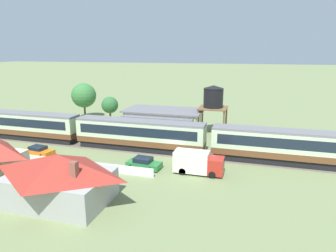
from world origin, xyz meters
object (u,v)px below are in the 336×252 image
Objects in this scene: yard_tree_1 at (84,95)px; yard_tree_0 at (110,105)px; cottage_red_roof_2 at (59,178)px; parked_car_green at (144,163)px; delivery_truck_red at (197,162)px; passenger_train at (141,134)px; station_building at (164,120)px; water_tower at (213,98)px; parked_car_orange at (39,151)px.

yard_tree_0 is at bearing -21.16° from yard_tree_1.
parked_car_green is at bearing 65.43° from cottage_red_roof_2.
delivery_truck_red is at bearing 8.15° from parked_car_green.
station_building is at bearing 89.67° from passenger_train.
delivery_truck_red is (10.83, 10.09, -1.11)m from cottage_red_roof_2.
station_building is at bearing -15.72° from yard_tree_1.
parked_car_green is 0.58× the size of yard_tree_1.
water_tower is at bearing -9.25° from yard_tree_1.
passenger_train is 13.84m from parked_car_orange.
cottage_red_roof_2 reaches higher than parked_car_orange.
yard_tree_0 is (-19.71, 1.59, -2.44)m from water_tower.
water_tower is at bearing -4.62° from yard_tree_0.
station_building is 18.89m from delivery_truck_red.
parked_car_orange is at bearing -179.90° from delivery_truck_red.
delivery_truck_red is 1.08× the size of yard_tree_0.
water_tower is 1.93× the size of parked_car_green.
parked_car_green is 15.06m from parked_car_orange.
delivery_truck_red is at bearing -33.52° from passenger_train.
delivery_truck_red is at bearing -38.19° from yard_tree_1.
station_building is at bearing 118.67° from delivery_truck_red.
cottage_red_roof_2 is (-10.01, -27.53, -3.63)m from water_tower.
cottage_red_roof_2 is at bearing -36.99° from parked_car_orange.
station_building is 9.24m from water_tower.
delivery_truck_red is at bearing -87.30° from water_tower.
yard_tree_0 reaches higher than passenger_train.
yard_tree_0 reaches higher than station_building.
parked_car_orange is at bearing -153.71° from passenger_train.
water_tower is 1.90× the size of parked_car_orange.
passenger_train is at bearing 118.50° from parked_car_green.
water_tower reaches higher than parked_car_orange.
station_building is 1.84× the size of yard_tree_1.
yard_tree_1 is at bearing 112.65° from parked_car_orange.
passenger_train is 17.34m from yard_tree_0.
parked_car_orange is at bearing -126.68° from station_building.
water_tower is at bearing 70.02° from cottage_red_roof_2.
delivery_truck_red is at bearing -61.33° from station_building.
water_tower is 29.52m from cottage_red_roof_2.
station_building is 1.38× the size of cottage_red_roof_2.
cottage_red_roof_2 is 1.87× the size of yard_tree_0.
parked_car_green is at bearing -107.34° from water_tower.
parked_car_orange is 23.13m from yard_tree_1.
passenger_train is 24.54m from yard_tree_1.
yard_tree_0 is at bearing 131.35° from parked_car_green.
passenger_train is 14.57m from water_tower.
yard_tree_1 is at bearing 139.73° from passenger_train.
water_tower is 27.56m from parked_car_orange.
parked_car_green is at bearing -177.01° from delivery_truck_red.
water_tower reaches higher than yard_tree_0.
station_building reaches higher than parked_car_orange.
passenger_train is 4.32× the size of station_building.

